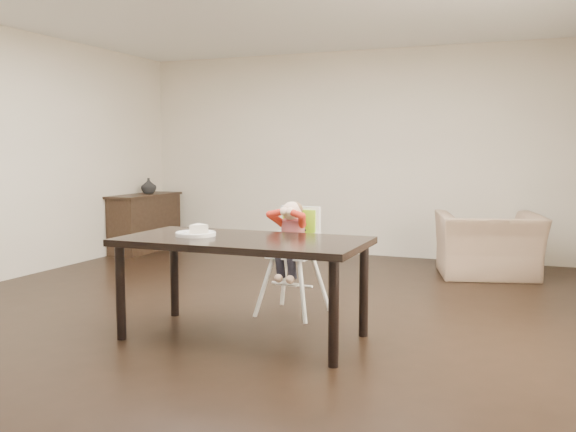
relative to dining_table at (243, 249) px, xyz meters
The scene contains 8 objects.
ground 0.93m from the dining_table, 118.03° to the left, with size 7.00×7.00×0.00m, color black.
room_walls 1.35m from the dining_table, 118.03° to the left, with size 6.02×7.02×2.71m.
dining_table is the anchor object (origin of this frame).
high_chair 0.82m from the dining_table, 83.84° to the left, with size 0.44×0.44×0.96m.
plate 0.39m from the dining_table, behind, with size 0.33×0.33×0.09m.
armchair 3.45m from the dining_table, 64.21° to the left, with size 1.08×0.70×0.94m, color tan.
sideboard 4.50m from the dining_table, 133.33° to the left, with size 0.44×1.26×0.79m.
vase 4.57m from the dining_table, 132.42° to the left, with size 0.21×0.22×0.21m, color #99999E.
Camera 1 is at (2.34, -4.78, 1.39)m, focal length 40.00 mm.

